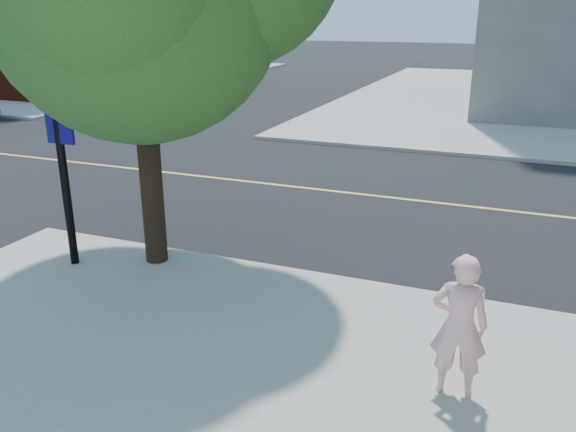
% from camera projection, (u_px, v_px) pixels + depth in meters
% --- Properties ---
extents(ground, '(140.00, 140.00, 0.00)m').
position_uv_depth(ground, '(93.00, 241.00, 10.56)').
color(ground, black).
rests_on(ground, ground).
extents(road_ew, '(140.00, 9.00, 0.01)m').
position_uv_depth(road_ew, '(214.00, 178.00, 14.50)').
color(road_ew, black).
rests_on(road_ew, ground).
extents(sidewalk_nw, '(26.00, 25.00, 0.12)m').
position_uv_depth(sidewalk_nw, '(21.00, 74.00, 37.45)').
color(sidewalk_nw, '#A5A59F').
rests_on(sidewalk_nw, ground).
extents(man_on_phone, '(0.60, 0.42, 1.56)m').
position_uv_depth(man_on_phone, '(459.00, 326.00, 5.96)').
color(man_on_phone, '#F7B4BA').
rests_on(man_on_phone, sidewalk_se).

